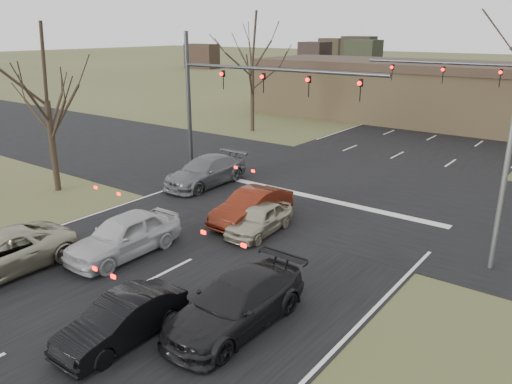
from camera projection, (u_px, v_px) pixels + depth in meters
ground at (98, 307)px, 15.27m from camera, size 360.00×360.00×0.00m
road_main at (510, 98)px, 60.94m from camera, size 14.00×300.00×0.02m
road_cross at (333, 188)px, 26.68m from camera, size 200.00×14.00×0.02m
building at (486, 96)px, 42.23m from camera, size 42.40×10.40×5.30m
mast_arm_near at (232, 89)px, 26.56m from camera, size 12.12×0.24×8.00m
mast_arm_far at (505, 87)px, 27.70m from camera, size 11.12×0.24×8.00m
streetlight_right_near at (509, 111)px, 16.12m from camera, size 2.34×0.25×10.00m
tree_left_near at (42, 62)px, 24.33m from camera, size 5.10×5.10×8.50m
tree_left_far at (252, 39)px, 39.40m from camera, size 5.70×5.70×9.50m
car_white_sedan at (124, 235)px, 18.58m from camera, size 1.93×4.66×1.58m
car_black_hatch at (122, 320)px, 13.47m from camera, size 1.38×3.85×1.26m
car_charcoal_sedan at (236, 303)px, 14.14m from camera, size 2.10×4.98×1.43m
car_grey_ahead at (206, 171)px, 27.00m from camera, size 2.15×5.26×1.52m
car_red_ahead at (252, 207)px, 21.76m from camera, size 1.56×4.38×1.44m
car_silver_ahead at (260, 219)px, 20.64m from camera, size 1.71×3.73×1.24m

